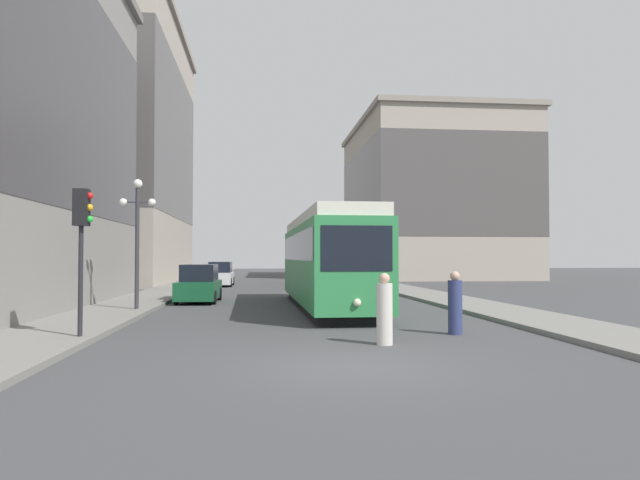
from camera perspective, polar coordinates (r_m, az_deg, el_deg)
ground_plane at (r=11.85m, az=3.27°, el=-12.26°), size 200.00×200.00×0.00m
sidewalk_left at (r=51.84m, az=-12.28°, el=-3.97°), size 2.95×120.00×0.15m
sidewalk_right at (r=52.38m, az=4.26°, el=-3.98°), size 2.95×120.00×0.15m
streetcar at (r=25.00m, az=0.55°, el=-1.85°), size 2.84×14.86×3.89m
transit_bus at (r=43.81m, az=2.27°, el=-1.98°), size 2.80×11.59×3.45m
parked_car_left_near at (r=28.79m, az=-11.72°, el=-4.30°), size 1.98×4.31×1.82m
parked_car_left_mid at (r=44.75m, az=-9.69°, el=-3.36°), size 1.95×4.86×1.82m
pedestrian_crossing_near at (r=14.68m, az=6.31°, el=-6.93°), size 0.40×0.40×1.78m
pedestrian_crossing_far at (r=16.96m, az=13.05°, el=-6.20°), size 0.40×0.40×1.78m
traffic_light_near_left at (r=16.21m, az=-22.21°, el=1.57°), size 0.47×0.36×3.78m
lamp_post_left_near at (r=24.03m, az=-17.40°, el=1.61°), size 1.41×0.36×5.09m
building_left_corner at (r=55.17m, az=-21.82°, el=8.38°), size 16.16×24.22×22.75m
building_right_corner at (r=64.95m, az=10.71°, el=3.96°), size 16.26×22.71×16.63m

